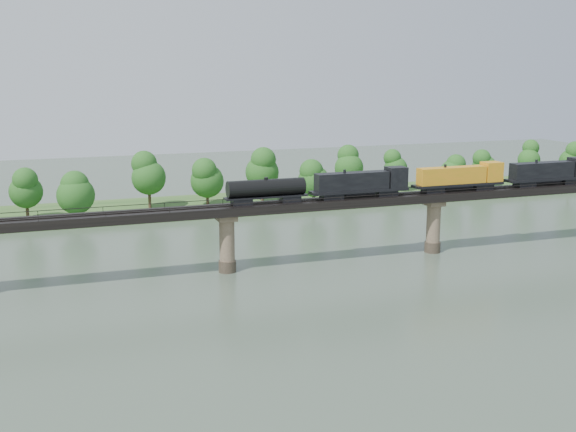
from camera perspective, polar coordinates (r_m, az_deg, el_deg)
name	(u,v)px	position (r m, az deg, el deg)	size (l,w,h in m)	color
ground	(285,331)	(97.12, -0.25, -9.11)	(400.00, 400.00, 0.00)	#394839
far_bank	(170,208)	(176.55, -9.34, 0.61)	(300.00, 24.00, 1.60)	#2F5321
bridge	(227,241)	(122.98, -4.85, -1.96)	(236.00, 30.00, 11.50)	#473A2D
bridge_superstructure	(226,204)	(121.62, -4.90, 0.93)	(220.00, 4.90, 0.75)	black
far_treeline	(136,180)	(169.59, -11.89, 2.81)	(289.06, 17.54, 13.60)	#382619
freight_train	(427,180)	(135.79, 10.94, 2.83)	(74.78, 2.91, 5.15)	black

